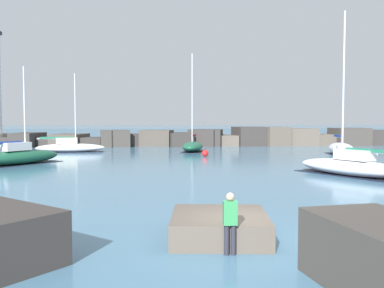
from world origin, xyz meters
TOP-DOWN VIEW (x-y plane):
  - ground_plane at (0.00, 0.00)m, footprint 600.00×600.00m
  - open_sea_beyond at (0.00, 106.48)m, footprint 400.00×116.00m
  - breakwater_jetty at (1.64, 46.52)m, footprint 59.10×6.72m
  - foreground_rocks at (-2.88, -2.06)m, footprint 13.26×8.30m
  - sailboat_moored_0 at (15.79, 30.12)m, footprint 3.01×6.30m
  - sailboat_moored_1 at (-13.68, 22.90)m, footprint 6.02×7.32m
  - sailboat_moored_2 at (-12.37, 35.73)m, footprint 7.57×2.80m
  - sailboat_moored_3 at (9.66, 14.50)m, footprint 5.78×7.93m
  - sailboat_moored_4 at (1.10, 35.45)m, footprint 3.21×5.56m
  - mooring_buoy_orange_near at (1.86, 29.29)m, footprint 0.64×0.64m
  - person_on_rocks at (-0.58, -0.94)m, footprint 0.36×0.22m

SIDE VIEW (x-z plane):
  - ground_plane at x=0.00m, z-range 0.00..0.00m
  - open_sea_beyond at x=0.00m, z-range 0.00..0.01m
  - mooring_buoy_orange_near at x=1.86m, z-range -0.10..0.74m
  - sailboat_moored_2 at x=-12.37m, z-range -3.72..4.89m
  - sailboat_moored_3 at x=9.66m, z-range -4.63..5.87m
  - sailboat_moored_4 at x=1.10m, z-range -4.77..6.02m
  - foreground_rocks at x=-2.88m, z-range -0.10..1.39m
  - sailboat_moored_1 at x=-13.68m, z-range -3.25..4.56m
  - sailboat_moored_0 at x=15.79m, z-range -4.56..5.88m
  - person_on_rocks at x=-0.58m, z-range 0.09..1.74m
  - breakwater_jetty at x=1.64m, z-range -0.27..2.32m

